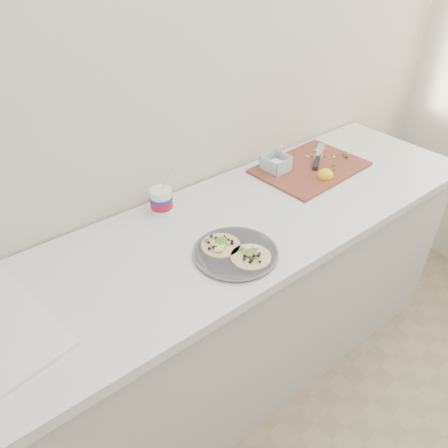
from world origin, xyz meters
TOP-DOWN VIEW (x-y plane):
  - counter at (0.00, 1.43)m, footprint 2.44×0.66m
  - taco_plate at (-0.03, 1.27)m, footprint 0.29×0.29m
  - tub at (-0.09, 1.64)m, footprint 0.09×0.09m
  - cutboard at (0.61, 1.54)m, footprint 0.51×0.37m

SIDE VIEW (x-z plane):
  - counter at x=0.00m, z-range 0.00..0.90m
  - taco_plate at x=-0.03m, z-range 0.90..0.94m
  - cutboard at x=0.61m, z-range 0.88..0.96m
  - tub at x=-0.09m, z-range 0.87..1.06m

